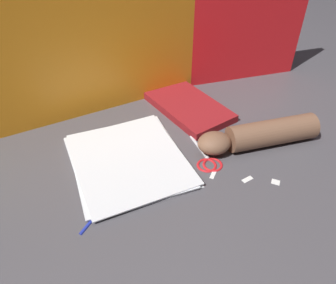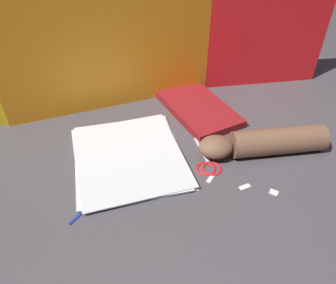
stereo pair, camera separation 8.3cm
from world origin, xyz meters
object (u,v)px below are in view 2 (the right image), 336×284
Objects in this scene: scissors at (208,162)px; hand_forearm at (265,142)px; paper_stack at (129,156)px; book_closed at (198,109)px.

hand_forearm reaches higher than scissors.
paper_stack reaches higher than scissors.
paper_stack is 0.30m from book_closed.
book_closed is 1.88× the size of scissors.
paper_stack is 2.08× the size of scissors.
hand_forearm is at bearing -2.15° from scissors.
scissors is (0.19, -0.08, -0.00)m from paper_stack.
hand_forearm reaches higher than paper_stack.
book_closed is 0.24m from scissors.
hand_forearm is (0.16, -0.01, 0.03)m from scissors.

